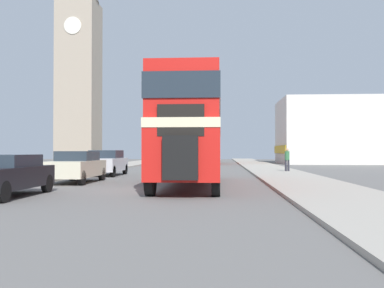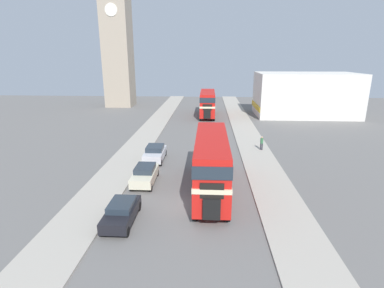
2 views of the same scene
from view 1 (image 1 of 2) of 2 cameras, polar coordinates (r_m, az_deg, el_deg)
ground_plane at (r=16.00m, az=-7.06°, el=-6.24°), size 120.00×120.00×0.00m
sidewalk_right at (r=16.15m, az=17.31°, el=-5.94°), size 3.50×120.00×0.12m
double_decker_bus at (r=18.45m, az=-0.00°, el=2.56°), size 2.46×10.83×4.39m
bus_distant at (r=49.21m, az=1.84°, el=0.34°), size 2.52×10.26×4.30m
car_parked_near at (r=15.08m, az=-23.57°, el=-3.76°), size 1.67×4.01×1.36m
car_parked_mid at (r=20.73m, az=-15.11°, el=-2.88°), size 1.73×4.03×1.47m
car_parked_far at (r=26.18m, az=-11.41°, el=-2.44°), size 1.85×3.98×1.52m
pedestrian_walking at (r=29.47m, az=12.57°, el=-1.85°), size 0.31×0.31×1.54m
church_tower at (r=65.07m, az=-14.82°, el=13.37°), size 5.60×5.60×34.24m
shop_building_block at (r=53.05m, az=20.80°, el=1.58°), size 17.08×9.58×7.46m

